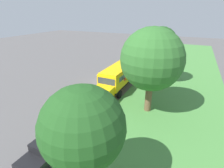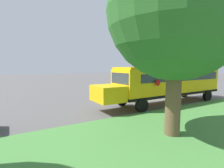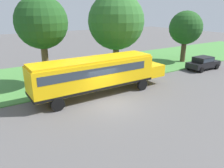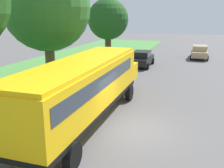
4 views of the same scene
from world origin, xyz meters
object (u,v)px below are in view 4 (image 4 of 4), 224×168
(school_bus, at_px, (85,85))
(oak_tree_far_end, at_px, (109,20))
(car_black_nearest, at_px, (142,58))
(car_tan_middle, at_px, (200,51))
(oak_tree_roadside_mid, at_px, (47,6))

(school_bus, xyz_separation_m, oak_tree_far_end, (-4.23, 15.96, 2.68))
(car_black_nearest, bearing_deg, car_tan_middle, 50.46)
(car_tan_middle, height_order, oak_tree_far_end, oak_tree_far_end)
(car_black_nearest, relative_size, oak_tree_far_end, 0.64)
(car_tan_middle, bearing_deg, car_black_nearest, -129.54)
(car_tan_middle, xyz_separation_m, oak_tree_far_end, (-9.55, -5.65, 3.72))
(car_black_nearest, height_order, oak_tree_roadside_mid, oak_tree_roadside_mid)
(school_bus, bearing_deg, car_black_nearest, 91.05)
(car_tan_middle, xyz_separation_m, oak_tree_roadside_mid, (-10.54, -16.17, 4.87))
(oak_tree_far_end, bearing_deg, school_bus, -75.17)
(school_bus, distance_m, oak_tree_far_end, 16.72)
(oak_tree_roadside_mid, bearing_deg, school_bus, -46.23)
(oak_tree_roadside_mid, xyz_separation_m, oak_tree_far_end, (0.99, 10.52, -1.15))
(school_bus, relative_size, oak_tree_far_end, 1.82)
(school_bus, bearing_deg, car_tan_middle, 76.15)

